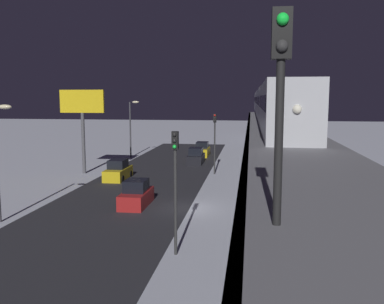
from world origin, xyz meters
name	(u,v)px	position (x,y,z in m)	size (l,w,h in m)	color
ground_plane	(184,208)	(0.00, 0.00, 0.00)	(240.00, 240.00, 0.00)	silver
avenue_asphalt	(117,206)	(5.08, 0.00, 0.00)	(11.00, 84.98, 0.01)	#28282D
elevated_railway	(281,144)	(-6.85, 0.00, 4.86)	(5.00, 84.98, 5.65)	slate
subway_train	(267,103)	(-6.94, -28.11, 7.43)	(2.94, 74.07, 3.40)	#B7BABF
rail_signal	(281,80)	(-5.27, 21.47, 8.38)	(0.36, 0.41, 4.00)	black
sedan_yellow	(118,171)	(8.28, -10.04, 0.78)	(1.91, 4.38, 1.97)	gold
sedan_yellow_2	(202,150)	(1.88, -27.76, 0.80)	(1.80, 4.33, 1.97)	gold
sedan_red_2	(136,195)	(3.68, -0.31, 0.80)	(1.80, 4.04, 1.97)	#A51E1E
sedan_black	(196,157)	(1.88, -20.92, 0.80)	(1.80, 4.34, 1.97)	black
traffic_light_near	(175,175)	(-1.02, 9.00, 4.20)	(0.32, 0.44, 6.40)	#2D2D2D
traffic_light_mid	(215,135)	(-1.02, -14.11, 4.20)	(0.32, 0.44, 6.40)	#2D2D2D
commercial_billboard	(82,110)	(12.88, -12.57, 6.83)	(4.80, 0.36, 8.90)	#4C4C51
street_lamp_far	(132,122)	(11.16, -25.00, 4.81)	(1.35, 0.44, 7.65)	#38383D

